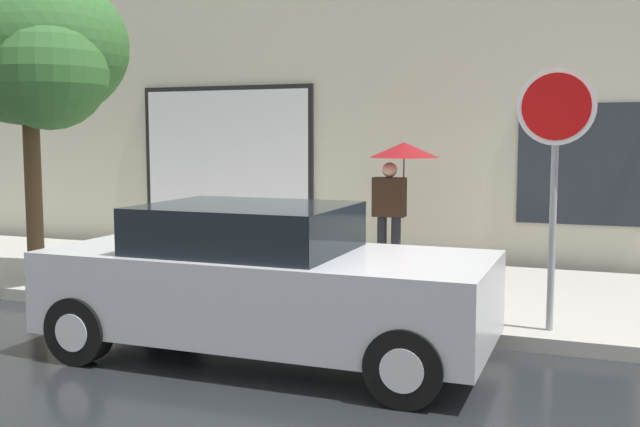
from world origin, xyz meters
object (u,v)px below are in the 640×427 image
Objects in this scene: pedestrian_with_umbrella at (399,169)px; street_tree at (32,52)px; fire_hydrant at (210,260)px; parked_car at (264,282)px; stop_sign at (555,147)px.

street_tree reaches higher than pedestrian_with_umbrella.
street_tree reaches higher than fire_hydrant.
parked_car is at bearing -21.54° from street_tree.
pedestrian_with_umbrella is 3.50m from stop_sign.
stop_sign is at bearing -49.17° from pedestrian_with_umbrella.
fire_hydrant is 4.49m from stop_sign.
stop_sign reaches higher than pedestrian_with_umbrella.
fire_hydrant is (-1.68, 1.94, -0.19)m from parked_car.
parked_car is 1.60× the size of stop_sign.
pedestrian_with_umbrella is at bearing 28.71° from street_tree.
pedestrian_with_umbrella is at bearing 130.83° from stop_sign.
pedestrian_with_umbrella is at bearing 47.20° from fire_hydrant.
parked_car is at bearing -93.62° from pedestrian_with_umbrella.
parked_car is 4.14m from pedestrian_with_umbrella.
stop_sign reaches higher than parked_car.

